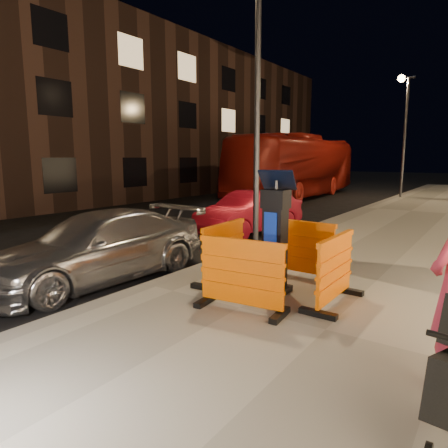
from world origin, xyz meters
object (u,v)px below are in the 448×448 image
Objects in this scene: bus_doubledecker at (297,197)px; barrier_front at (242,275)px; car_red at (250,233)px; car_silver at (100,280)px; parking_kiosk at (275,235)px; barrier_back at (300,249)px; barrier_bldgside at (335,270)px; barrier_kerbside at (224,252)px.

barrier_front is at bearing -71.09° from bus_doubledecker.
bus_doubledecker is at bearing 114.42° from car_red.
parking_kiosk is at bearing 19.72° from car_silver.
parking_kiosk is at bearing -69.86° from bus_doubledecker.
barrier_back is at bearing 34.41° from car_silver.
bus_doubledecker reaches higher than barrier_bldgside.
barrier_bldgside reaches higher than car_red.
barrier_bldgside is at bearing -66.97° from bus_doubledecker.
parking_kiosk is 1.40× the size of barrier_front.
bus_doubledecker is at bearing 17.07° from barrier_kerbside.
barrier_back is at bearing 83.63° from barrier_front.
barrier_front is (0.00, -0.95, -0.39)m from parking_kiosk.
bus_doubledecker is at bearing 106.62° from car_silver.
bus_doubledecker is at bearing 27.00° from barrier_bldgside.
barrier_front is 1.00× the size of barrier_back.
barrier_kerbside is 5.20m from car_red.
barrier_front is 3.18m from car_silver.
barrier_kerbside is at bearing -72.89° from bus_doubledecker.
barrier_bldgside is (1.90, 0.00, 0.00)m from barrier_kerbside.
barrier_bldgside is at bearing -93.37° from barrier_kerbside.
car_red is (-3.24, 4.63, -1.03)m from parking_kiosk.
parking_kiosk is 0.42× the size of car_silver.
barrier_kerbside is at bearing 178.63° from parking_kiosk.
bus_doubledecker is (-6.71, 15.46, -1.03)m from parking_kiosk.
barrier_back is 16.00m from bus_doubledecker.
parking_kiosk is 16.88m from bus_doubledecker.
barrier_back is (-0.00, 1.90, 0.00)m from barrier_front.
barrier_kerbside is at bearing 25.97° from car_silver.
car_silver is (-4.07, -0.87, -0.64)m from barrier_bldgside.
car_red is at bearing 95.45° from car_silver.
parking_kiosk reaches higher than barrier_kerbside.
barrier_bldgside is at bearing 16.21° from car_silver.
parking_kiosk is 5.74m from car_red.
car_silver is 5.49m from car_red.
bus_doubledecker is (-7.66, 15.46, -0.64)m from barrier_bldgside.
parking_kiosk reaches higher than barrier_front.
car_silver is at bearing 172.08° from barrier_front.
parking_kiosk is at bearing 83.63° from barrier_front.
barrier_kerbside is at bearing 90.63° from barrier_bldgside.
barrier_back is 0.10× the size of bus_doubledecker.
barrier_kerbside is 0.30× the size of car_silver.
barrier_bldgside is (0.95, -0.95, 0.00)m from barrier_back.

